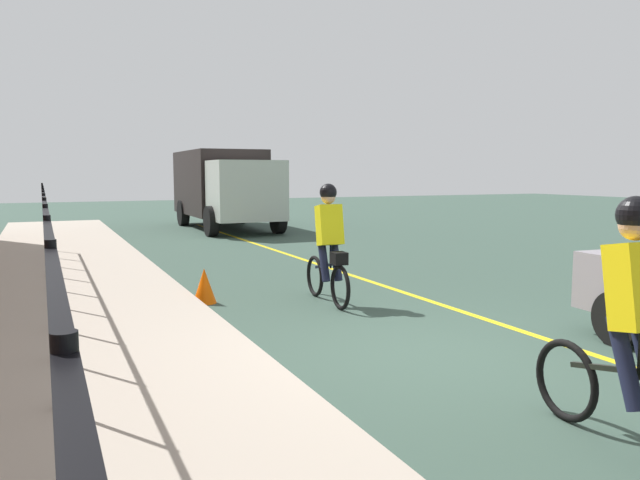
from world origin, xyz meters
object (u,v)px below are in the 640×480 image
(cyclist_follow, at_px, (633,327))
(box_truck_background, at_px, (224,185))
(cyclist_lead, at_px, (329,244))
(traffic_cone_near, at_px, (204,286))

(cyclist_follow, height_order, box_truck_background, box_truck_background)
(cyclist_follow, relative_size, box_truck_background, 0.27)
(cyclist_follow, bearing_deg, cyclist_lead, 1.46)
(cyclist_lead, xyz_separation_m, box_truck_background, (13.00, -2.04, 0.64))
(cyclist_lead, xyz_separation_m, cyclist_follow, (-5.37, 0.20, 0.00))
(cyclist_lead, bearing_deg, traffic_cone_near, 67.94)
(box_truck_background, relative_size, traffic_cone_near, 12.46)
(cyclist_lead, relative_size, box_truck_background, 0.27)
(box_truck_background, height_order, traffic_cone_near, box_truck_background)
(cyclist_follow, distance_m, box_truck_background, 18.51)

